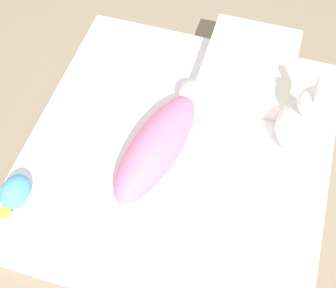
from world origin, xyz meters
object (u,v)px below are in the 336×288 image
swaddled_baby (160,142)px  bunny_plush (306,123)px  pillow (249,66)px  turtle_plush (15,193)px

swaddled_baby → bunny_plush: size_ratio=1.66×
pillow → bunny_plush: size_ratio=1.15×
swaddled_baby → pillow: size_ratio=1.44×
bunny_plush → swaddled_baby: bearing=-68.8°
turtle_plush → bunny_plush: bearing=119.7°
swaddled_baby → pillow: 0.51m
swaddled_baby → turtle_plush: 0.52m
bunny_plush → turtle_plush: size_ratio=2.19×
pillow → turtle_plush: (0.77, -0.63, -0.01)m
swaddled_baby → pillow: swaddled_baby is taller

